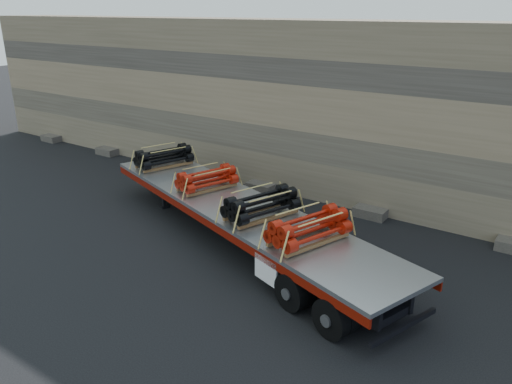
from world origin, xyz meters
TOP-DOWN VIEW (x-y plane):
  - ground at (0.00, 0.00)m, footprint 120.00×120.00m
  - rock_wall at (0.00, 6.50)m, footprint 44.00×3.00m
  - trailer at (-0.76, 0.10)m, footprint 13.66×6.80m
  - bundle_front at (-5.79, 1.79)m, footprint 1.73×2.42m
  - bundle_midfront at (-2.63, 0.73)m, footprint 1.63×2.27m
  - bundle_midrear at (0.40, -0.29)m, footprint 1.80×2.51m
  - bundle_rear at (2.44, -0.98)m, footprint 1.81×2.53m

SIDE VIEW (x-z plane):
  - ground at x=0.00m, z-range 0.00..0.00m
  - trailer at x=-0.76m, z-range 0.00..1.35m
  - bundle_midfront at x=-2.63m, z-range 1.35..2.08m
  - bundle_front at x=-5.79m, z-range 1.35..2.13m
  - bundle_midrear at x=0.40m, z-range 1.35..2.16m
  - bundle_rear at x=2.44m, z-range 1.35..2.16m
  - rock_wall at x=0.00m, z-range 0.00..7.00m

